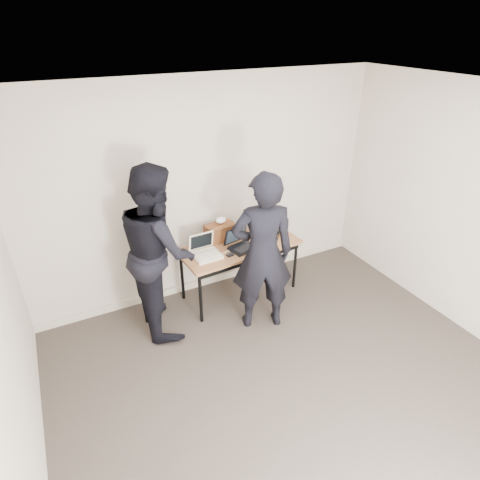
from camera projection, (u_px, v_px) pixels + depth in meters
room at (321, 286)px, 3.14m from camera, size 4.60×4.60×2.80m
desk at (240, 250)px, 5.01m from camera, size 1.54×0.75×0.72m
laptop_beige at (206, 252)px, 4.74m from camera, size 0.33×0.32×0.26m
laptop_center at (240, 243)px, 4.91m from camera, size 0.38×0.37×0.25m
laptop_right at (265, 231)px, 5.21m from camera, size 0.41×0.41×0.22m
leather_satchel at (219, 232)px, 5.02m from camera, size 0.38×0.22×0.25m
tissue at (221, 220)px, 4.96m from camera, size 0.15×0.12×0.08m
equipment_box at (276, 224)px, 5.34m from camera, size 0.29×0.26×0.15m
power_brick at (230, 255)px, 4.75m from camera, size 0.09×0.06×0.03m
cables at (243, 245)px, 4.99m from camera, size 1.15×0.41×0.01m
person_typist at (262, 254)px, 4.36m from camera, size 0.80×0.65×1.89m
person_observer at (158, 250)px, 4.37m from camera, size 0.79×0.99×1.96m
baseboard at (213, 279)px, 5.51m from camera, size 4.50×0.03×0.10m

